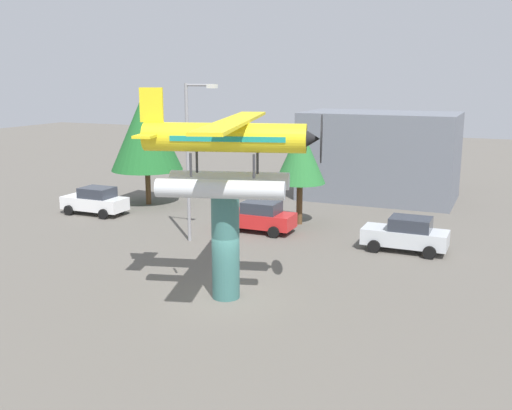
% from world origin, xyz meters
% --- Properties ---
extents(ground_plane, '(140.00, 140.00, 0.00)m').
position_xyz_m(ground_plane, '(0.00, 0.00, 0.00)').
color(ground_plane, '#605B54').
extents(display_pedestal, '(1.10, 1.10, 4.24)m').
position_xyz_m(display_pedestal, '(0.00, 0.00, 2.12)').
color(display_pedestal, '#386B66').
rests_on(display_pedestal, ground).
extents(floatplane_monument, '(7.19, 10.30, 4.00)m').
position_xyz_m(floatplane_monument, '(0.13, 0.04, 5.91)').
color(floatplane_monument, silver).
rests_on(floatplane_monument, display_pedestal).
extents(car_near_white, '(4.20, 2.02, 1.76)m').
position_xyz_m(car_near_white, '(-14.12, 9.73, 0.88)').
color(car_near_white, white).
rests_on(car_near_white, ground).
extents(car_mid_red, '(4.20, 2.02, 1.76)m').
position_xyz_m(car_mid_red, '(-2.85, 9.90, 0.88)').
color(car_mid_red, red).
rests_on(car_mid_red, ground).
extents(car_far_silver, '(4.20, 2.02, 1.76)m').
position_xyz_m(car_far_silver, '(5.48, 9.36, 0.88)').
color(car_far_silver, silver).
rests_on(car_far_silver, ground).
extents(streetlight_primary, '(1.84, 0.28, 8.31)m').
position_xyz_m(streetlight_primary, '(-5.31, 6.68, 4.80)').
color(streetlight_primary, gray).
rests_on(streetlight_primary, ground).
extents(storefront_building, '(10.65, 6.27, 6.18)m').
position_xyz_m(storefront_building, '(1.33, 22.00, 3.09)').
color(storefront_building, slate).
rests_on(storefront_building, ground).
extents(tree_west, '(4.83, 4.83, 7.76)m').
position_xyz_m(tree_west, '(-12.76, 13.70, 5.07)').
color(tree_west, brown).
rests_on(tree_west, ground).
extents(tree_east, '(3.00, 3.00, 5.83)m').
position_xyz_m(tree_east, '(-1.34, 12.53, 4.13)').
color(tree_east, brown).
rests_on(tree_east, ground).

